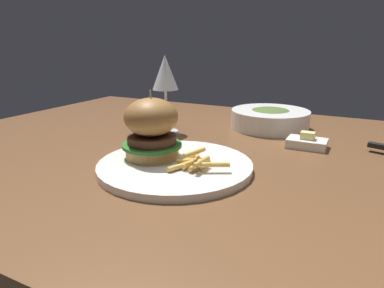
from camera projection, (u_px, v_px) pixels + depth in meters
dining_table at (233, 184)px, 0.76m from camera, size 1.50×0.98×0.74m
main_plate at (175, 166)px, 0.64m from camera, size 0.29×0.29×0.01m
burger_sandwich at (152, 128)px, 0.64m from camera, size 0.11×0.11×0.13m
fries_pile at (196, 161)px, 0.61m from camera, size 0.10×0.11×0.03m
wine_glass at (165, 75)px, 0.85m from camera, size 0.07×0.07×0.20m
butter_dish at (307, 142)px, 0.76m from camera, size 0.09×0.06×0.04m
soup_bowl at (270, 118)px, 0.93m from camera, size 0.21×0.21×0.06m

